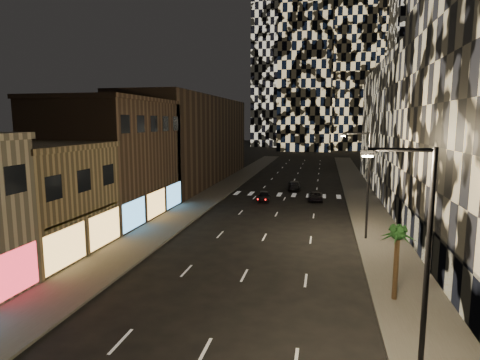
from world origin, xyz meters
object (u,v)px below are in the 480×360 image
at_px(streetlight_far, 365,178).
at_px(palm_tree, 398,239).
at_px(car_dark_rightlane, 316,197).
at_px(streetlight_near, 421,254).
at_px(car_dark_oncoming, 294,185).
at_px(car_dark_midlane, 264,196).

relative_size(streetlight_far, palm_tree, 2.13).
distance_m(streetlight_far, car_dark_rightlane, 17.63).
bearing_deg(streetlight_far, streetlight_near, -90.00).
xyz_separation_m(streetlight_far, palm_tree, (0.65, -12.01, -1.71)).
xyz_separation_m(streetlight_near, palm_tree, (0.65, 7.99, -1.71)).
xyz_separation_m(streetlight_far, car_dark_oncoming, (-7.65, 24.47, -4.69)).
bearing_deg(car_dark_oncoming, streetlight_far, 103.02).
bearing_deg(car_dark_rightlane, streetlight_far, -76.58).
distance_m(car_dark_oncoming, palm_tree, 37.52).
bearing_deg(streetlight_near, palm_tree, 85.39).
bearing_deg(streetlight_near, car_dark_midlane, 107.14).
height_order(car_dark_midlane, palm_tree, palm_tree).
xyz_separation_m(car_dark_midlane, palm_tree, (11.42, -26.93, 3.00)).
height_order(car_dark_rightlane, palm_tree, palm_tree).
bearing_deg(car_dark_oncoming, car_dark_midlane, 67.52).
height_order(streetlight_near, palm_tree, streetlight_near).
bearing_deg(car_dark_midlane, car_dark_rightlane, 6.31).
bearing_deg(car_dark_oncoming, streetlight_near, 95.43).
distance_m(streetlight_far, palm_tree, 12.15).
bearing_deg(streetlight_near, streetlight_far, 90.00).
height_order(car_dark_oncoming, palm_tree, palm_tree).
height_order(car_dark_oncoming, car_dark_rightlane, car_dark_oncoming).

